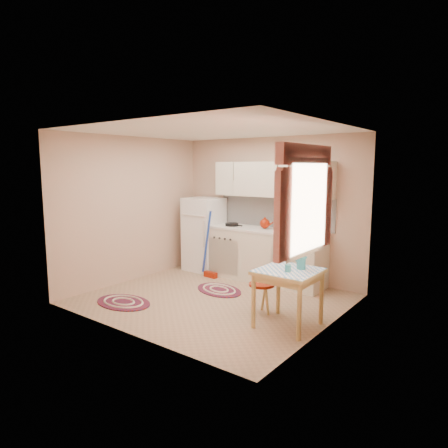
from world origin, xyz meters
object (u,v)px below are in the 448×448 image
(fridge, at_px, (204,234))
(base_cabinets, at_px, (261,256))
(table, at_px, (288,298))
(stool, at_px, (261,298))

(fridge, xyz_separation_m, base_cabinets, (1.27, 0.05, -0.26))
(fridge, relative_size, table, 1.94)
(fridge, distance_m, base_cabinets, 1.30)
(base_cabinets, xyz_separation_m, stool, (0.85, -1.36, -0.23))
(base_cabinets, relative_size, stool, 5.36)
(base_cabinets, bearing_deg, stool, -58.03)
(base_cabinets, relative_size, table, 3.12)
(table, relative_size, stool, 1.71)
(base_cabinets, distance_m, table, 2.04)
(fridge, bearing_deg, table, -29.64)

